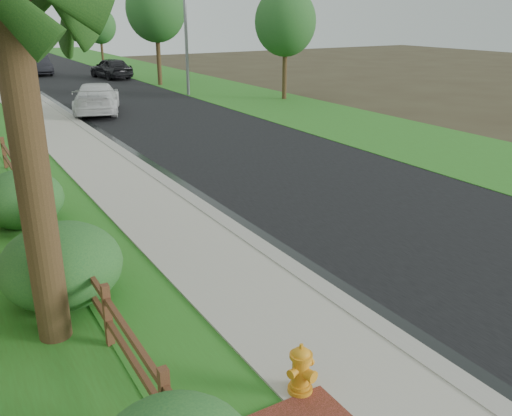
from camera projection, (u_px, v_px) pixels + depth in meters
ground at (402, 368)px, 8.13m from camera, size 120.00×120.00×0.00m
road at (92, 86)px, 38.59m from camera, size 8.00×90.00×0.02m
curb at (29, 89)px, 36.56m from camera, size 0.40×90.00×0.12m
wet_gutter at (35, 90)px, 36.74m from camera, size 0.50×90.00×0.00m
sidewalk at (8, 91)px, 35.93m from camera, size 2.20×90.00×0.10m
verge_far at (181, 80)px, 41.90m from camera, size 6.00×90.00×0.04m
ranch_fence at (58, 235)px, 11.36m from camera, size 0.12×16.92×1.10m
fire_hydrant at (301, 370)px, 7.37m from camera, size 0.50×0.40×0.75m
white_suv at (97, 98)px, 28.07m from camera, size 3.76×5.78×1.56m
dark_car_mid at (111, 68)px, 42.59m from camera, size 2.52×4.90×1.59m
dark_car_far at (39, 65)px, 45.12m from camera, size 1.71×4.62×1.51m
streetlight at (182, 4)px, 32.41m from camera, size 2.22×0.49×9.62m
shrub_b at (61, 265)px, 9.70m from camera, size 2.71×2.71×1.51m
shrub_c at (22, 199)px, 13.24m from camera, size 2.36×2.36×1.42m
tree_near_right at (285, 22)px, 31.27m from camera, size 3.56×3.56×6.41m
tree_mid_right at (156, 9)px, 37.27m from camera, size 4.11×4.11×7.46m
tree_far_right at (100, 26)px, 49.39m from camera, size 2.90×2.90×5.35m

